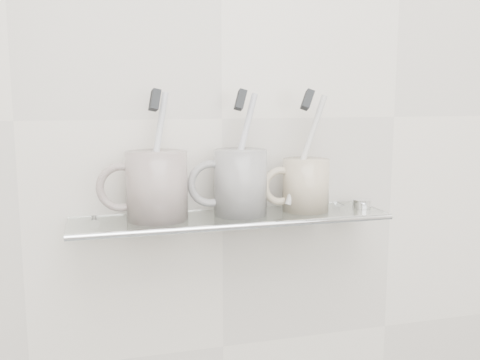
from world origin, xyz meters
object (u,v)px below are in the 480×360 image
object	(u,v)px
shelf_glass	(232,218)
mug_left	(157,186)
mug_center	(240,182)
mug_right	(306,185)

from	to	relation	value
shelf_glass	mug_left	bearing A→B (deg)	177.53
mug_left	mug_center	bearing A→B (deg)	11.18
mug_center	mug_right	world-z (taller)	mug_center
shelf_glass	mug_center	xyz separation A→B (m)	(0.02, 0.00, 0.06)
mug_center	mug_left	bearing A→B (deg)	179.95
mug_left	mug_center	xyz separation A→B (m)	(0.13, 0.00, -0.00)
mug_left	mug_right	world-z (taller)	mug_left
mug_left	shelf_glass	bearing A→B (deg)	8.71
mug_center	mug_right	distance (m)	0.11
mug_center	mug_right	bearing A→B (deg)	-0.05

